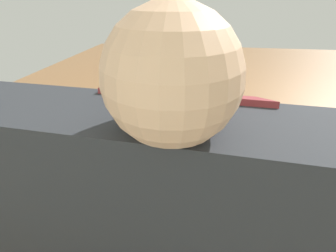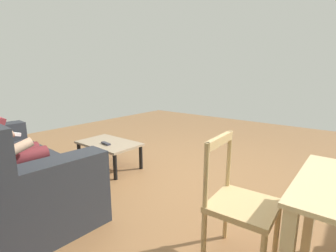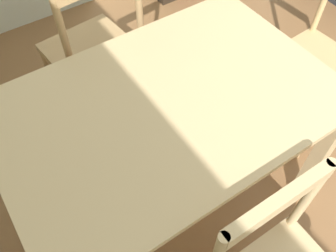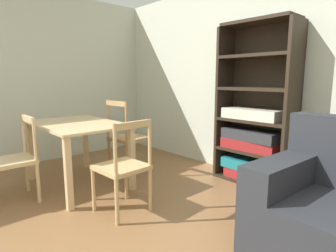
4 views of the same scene
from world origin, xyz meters
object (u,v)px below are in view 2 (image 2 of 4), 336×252
Objects in this scene: tv_remote at (106,143)px; dining_chair_facing_couch at (239,204)px; couch at (4,171)px; coffee_table at (109,146)px.

dining_chair_facing_couch is at bearing 85.07° from tv_remote.
couch is 1.19m from tv_remote.
coffee_table is (-0.03, -1.28, -0.03)m from couch.
coffee_table is at bearing -15.46° from dining_chair_facing_couch.
tv_remote is (-0.08, -1.19, 0.03)m from couch.
dining_chair_facing_couch reaches higher than tv_remote.
coffee_table is 0.97× the size of dining_chair_facing_couch.
couch reaches higher than tv_remote.
couch is 2.26m from dining_chair_facing_couch.
coffee_table is at bearing -143.08° from tv_remote.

